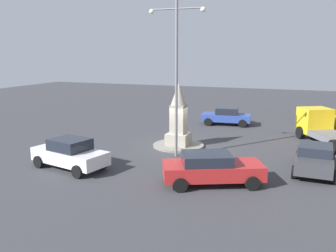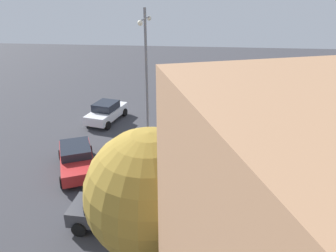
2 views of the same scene
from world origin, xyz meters
TOP-DOWN VIEW (x-y plane):
  - ground_plane at (0.00, 0.00)m, footprint 80.00×80.00m
  - traffic_island at (0.00, 0.00)m, footprint 3.23×3.23m
  - monument at (0.00, 0.00)m, footprint 1.38×1.38m
  - streetlamp at (-0.60, 2.13)m, footprint 3.19×0.28m
  - car_white_parked_right at (3.75, 6.18)m, footprint 4.40×2.64m
  - car_dark_grey_far_side at (-8.00, 2.37)m, footprint 2.04×4.14m
  - car_red_passing at (-3.59, 5.82)m, footprint 4.81×3.49m
  - car_blue_approaching at (-1.39, -8.06)m, footprint 4.10×2.28m
  - truck_yellow_near_island at (-8.56, -4.63)m, footprint 4.34×5.68m

SIDE VIEW (x-z plane):
  - ground_plane at x=0.00m, z-range 0.00..0.00m
  - traffic_island at x=0.00m, z-range 0.00..0.13m
  - car_blue_approaching at x=-1.39m, z-range 0.02..1.46m
  - car_dark_grey_far_side at x=-8.00m, z-range 0.03..1.49m
  - car_red_passing at x=-3.59m, z-range 0.04..1.49m
  - car_white_parked_right at x=3.75m, z-range 0.01..1.58m
  - truck_yellow_near_island at x=-8.56m, z-range -0.06..2.07m
  - monument at x=0.00m, z-range -0.10..3.84m
  - streetlamp at x=-0.60m, z-range 0.81..9.57m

